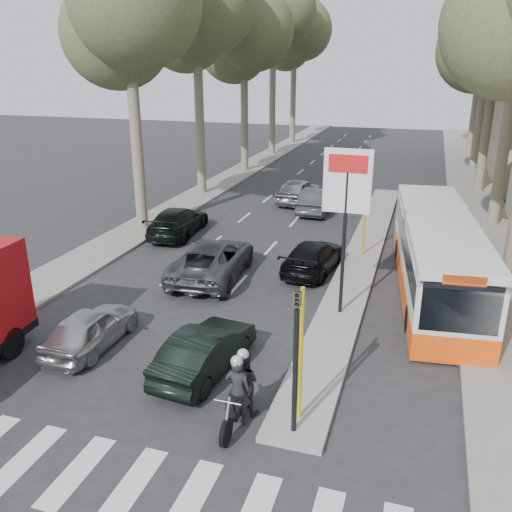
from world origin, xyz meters
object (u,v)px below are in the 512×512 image
at_px(city_bus, 436,253).
at_px(silver_hatchback, 91,328).
at_px(motorcycle, 240,389).
at_px(dark_hatchback, 205,350).

bearing_deg(city_bus, silver_hatchback, -149.08).
bearing_deg(city_bus, motorcycle, -121.18).
relative_size(silver_hatchback, dark_hatchback, 0.93).
bearing_deg(silver_hatchback, city_bus, -142.77).
distance_m(dark_hatchback, motorcycle, 2.36).
relative_size(dark_hatchback, city_bus, 0.35).
height_order(silver_hatchback, dark_hatchback, dark_hatchback).
bearing_deg(motorcycle, dark_hatchback, 133.52).
relative_size(silver_hatchback, motorcycle, 1.67).
height_order(dark_hatchback, city_bus, city_bus).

